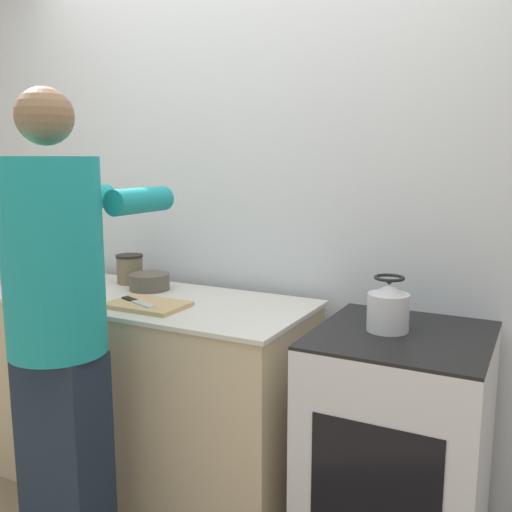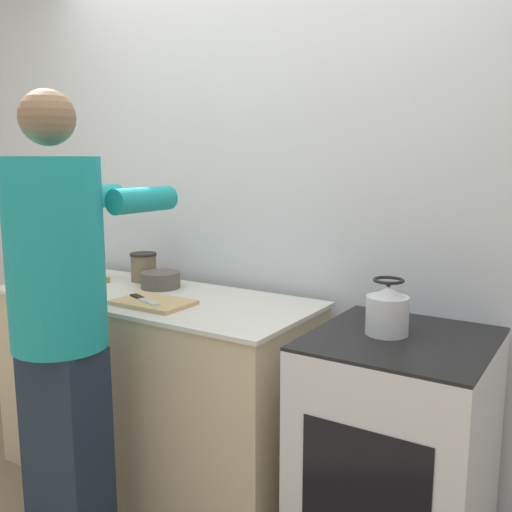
% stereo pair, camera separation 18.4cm
% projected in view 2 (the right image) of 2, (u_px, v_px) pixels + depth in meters
% --- Properties ---
extents(wall_back, '(8.00, 0.05, 2.60)m').
position_uv_depth(wall_back, '(265.00, 203.00, 2.69)').
color(wall_back, silver).
rests_on(wall_back, ground_plane).
extents(counter, '(1.53, 0.64, 0.89)m').
position_uv_depth(counter, '(155.00, 387.00, 2.68)').
color(counter, '#C6B28E').
rests_on(counter, ground_plane).
extents(oven, '(0.62, 0.65, 0.89)m').
position_uv_depth(oven, '(397.00, 453.00, 2.09)').
color(oven, silver).
rests_on(oven, ground_plane).
extents(person, '(0.39, 0.62, 1.75)m').
position_uv_depth(person, '(62.00, 314.00, 2.08)').
color(person, '#192535').
rests_on(person, ground_plane).
extents(cutting_board, '(0.33, 0.22, 0.02)m').
position_uv_depth(cutting_board, '(153.00, 303.00, 2.43)').
color(cutting_board, tan).
rests_on(cutting_board, counter).
extents(knife, '(0.22, 0.11, 0.01)m').
position_uv_depth(knife, '(144.00, 299.00, 2.44)').
color(knife, silver).
rests_on(knife, cutting_board).
extents(kettle, '(0.15, 0.15, 0.20)m').
position_uv_depth(kettle, '(387.00, 311.00, 2.03)').
color(kettle, silver).
rests_on(kettle, oven).
extents(bowl_prep, '(0.19, 0.19, 0.08)m').
position_uv_depth(bowl_prep, '(161.00, 280.00, 2.74)').
color(bowl_prep, brown).
rests_on(bowl_prep, counter).
extents(canister_jar, '(0.13, 0.13, 0.14)m').
position_uv_depth(canister_jar, '(144.00, 267.00, 2.89)').
color(canister_jar, '#756047').
rests_on(canister_jar, counter).
extents(book_stack, '(0.24, 0.29, 0.15)m').
position_uv_depth(book_stack, '(75.00, 270.00, 2.82)').
color(book_stack, olive).
rests_on(book_stack, counter).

